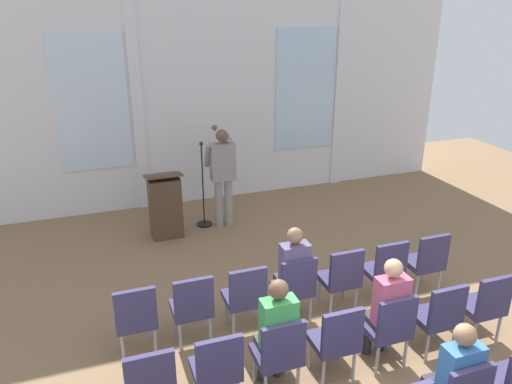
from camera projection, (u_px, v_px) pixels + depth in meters
name	position (u px, v px, depth m)	size (l,w,h in m)	color
rear_partition	(206.00, 90.00, 9.58)	(10.26, 0.14, 4.38)	silver
speaker	(222.00, 171.00, 8.81)	(0.51, 0.69, 1.77)	gray
mic_stand	(204.00, 208.00, 9.05)	(0.28, 0.28, 1.55)	black
lectern	(165.00, 206.00, 8.59)	(0.60, 0.48, 1.16)	#4C3828
chair_r0_c0	(136.00, 316.00, 5.72)	(0.46, 0.44, 0.94)	#99999E
chair_r0_c1	(192.00, 305.00, 5.92)	(0.46, 0.44, 0.94)	#99999E
chair_r0_c2	(245.00, 295.00, 6.12)	(0.46, 0.44, 0.94)	#99999E
chair_r0_c3	(295.00, 285.00, 6.32)	(0.46, 0.44, 0.94)	#99999E
audience_r0_c3	(293.00, 269.00, 6.32)	(0.36, 0.39, 1.30)	#2D2D33
chair_r0_c4	(342.00, 276.00, 6.52)	(0.46, 0.44, 0.94)	#99999E
chair_r0_c5	(385.00, 267.00, 6.72)	(0.46, 0.44, 0.94)	#99999E
chair_r0_c6	(427.00, 259.00, 6.92)	(0.46, 0.44, 0.94)	#99999E
chair_r1_c0	(150.00, 382.00, 4.76)	(0.46, 0.44, 0.94)	#99999E
chair_r1_c1	(217.00, 366.00, 4.96)	(0.46, 0.44, 0.94)	#99999E
chair_r1_c2	(279.00, 352.00, 5.16)	(0.46, 0.44, 0.94)	#99999E
audience_r1_c2	(277.00, 330.00, 5.15)	(0.36, 0.39, 1.35)	#2D2D33
chair_r1_c3	(336.00, 338.00, 5.36)	(0.46, 0.44, 0.94)	#99999E
chair_r1_c4	(390.00, 326.00, 5.55)	(0.46, 0.44, 0.94)	#99999E
audience_r1_c4	(387.00, 306.00, 5.55)	(0.36, 0.39, 1.33)	#2D2D33
chair_r1_c5	(439.00, 314.00, 5.75)	(0.46, 0.44, 0.94)	#99999E
chair_r1_c6	(485.00, 303.00, 5.95)	(0.46, 0.44, 0.94)	#99999E
audience_r2_c4	(455.00, 375.00, 4.60)	(0.36, 0.39, 1.28)	#2D2D33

